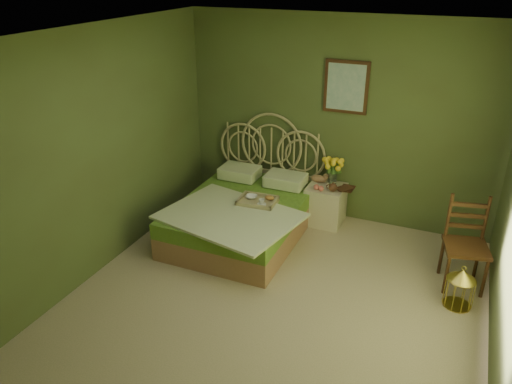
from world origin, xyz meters
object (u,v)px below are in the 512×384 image
at_px(nightstand, 326,198).
at_px(birdcage, 460,288).
at_px(chair, 468,237).
at_px(bed, 244,213).

distance_m(nightstand, birdcage, 2.08).
xyz_separation_m(nightstand, chair, (1.71, -0.72, 0.19)).
distance_m(bed, birdcage, 2.61).
bearing_deg(bed, nightstand, 39.48).
relative_size(nightstand, birdcage, 2.26).
height_order(bed, nightstand, bed).
xyz_separation_m(bed, nightstand, (0.86, 0.70, 0.05)).
bearing_deg(birdcage, chair, 90.00).
height_order(chair, birdcage, chair).
distance_m(chair, birdcage, 0.57).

